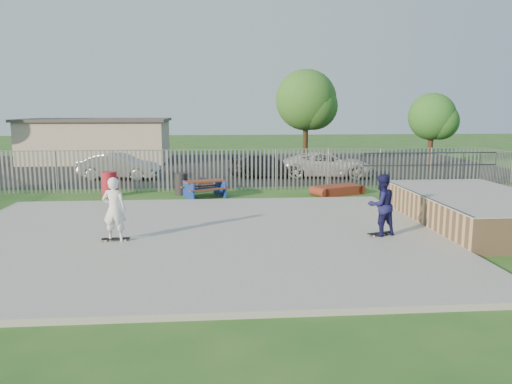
{
  "coord_description": "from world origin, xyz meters",
  "views": [
    {
      "loc": [
        0.64,
        -14.94,
        3.97
      ],
      "look_at": [
        2.05,
        2.0,
        1.1
      ],
      "focal_mm": 35.0,
      "sensor_mm": 36.0,
      "label": 1
    }
  ],
  "objects": [
    {
      "name": "concrete_slab",
      "position": [
        0.0,
        0.0,
        0.07
      ],
      "size": [
        15.0,
        12.0,
        0.15
      ],
      "primitive_type": "cube",
      "color": "#999994",
      "rests_on": "ground"
    },
    {
      "name": "car_dark",
      "position": [
        3.65,
        13.41,
        0.68
      ],
      "size": [
        4.61,
        2.04,
        1.31
      ],
      "primitive_type": "imported",
      "rotation": [
        0.0,
        0.0,
        1.53
      ],
      "color": "black",
      "rests_on": "parking_lot"
    },
    {
      "name": "skater_navy",
      "position": [
        5.62,
        -0.57,
        1.09
      ],
      "size": [
        1.09,
        0.97,
        1.87
      ],
      "primitive_type": "imported",
      "rotation": [
        0.0,
        0.0,
        3.47
      ],
      "color": "#161544",
      "rests_on": "concrete_slab"
    },
    {
      "name": "ground",
      "position": [
        0.0,
        0.0,
        0.0
      ],
      "size": [
        120.0,
        120.0,
        0.0
      ],
      "primitive_type": "plane",
      "color": "#24581E",
      "rests_on": "ground"
    },
    {
      "name": "picnic_table",
      "position": [
        0.16,
        7.26,
        0.39
      ],
      "size": [
        2.22,
        2.05,
        0.76
      ],
      "rotation": [
        0.0,
        0.0,
        0.39
      ],
      "color": "brown",
      "rests_on": "ground"
    },
    {
      "name": "car_silver",
      "position": [
        -4.7,
        13.37,
        0.75
      ],
      "size": [
        4.6,
        2.28,
        1.45
      ],
      "primitive_type": "imported",
      "rotation": [
        0.0,
        0.0,
        1.39
      ],
      "color": "#9E9DA2",
      "rests_on": "parking_lot"
    },
    {
      "name": "skater_white",
      "position": [
        -2.27,
        -0.56,
        1.09
      ],
      "size": [
        0.73,
        0.53,
        1.87
      ],
      "primitive_type": "imported",
      "rotation": [
        0.0,
        0.0,
        3.02
      ],
      "color": "white",
      "rests_on": "concrete_slab"
    },
    {
      "name": "tree_mid",
      "position": [
        7.22,
        20.93,
        4.52
      ],
      "size": [
        4.35,
        4.35,
        6.71
      ],
      "color": "#382A16",
      "rests_on": "ground"
    },
    {
      "name": "funbox",
      "position": [
        6.3,
        7.47,
        0.21
      ],
      "size": [
        2.34,
        1.81,
        0.42
      ],
      "rotation": [
        0.0,
        0.0,
        0.42
      ],
      "color": "maroon",
      "rests_on": "ground"
    },
    {
      "name": "skateboard_a",
      "position": [
        5.62,
        -0.57,
        0.19
      ],
      "size": [
        0.82,
        0.45,
        0.08
      ],
      "rotation": [
        0.0,
        0.0,
        0.33
      ],
      "color": "black",
      "rests_on": "concrete_slab"
    },
    {
      "name": "trash_bin_red",
      "position": [
        -4.15,
        7.97,
        0.55
      ],
      "size": [
        0.67,
        0.67,
        1.11
      ],
      "primitive_type": "cylinder",
      "color": "#A51926",
      "rests_on": "ground"
    },
    {
      "name": "building",
      "position": [
        -8.0,
        23.0,
        1.61
      ],
      "size": [
        10.4,
        6.4,
        3.2
      ],
      "color": "beige",
      "rests_on": "ground"
    },
    {
      "name": "trash_bin_grey",
      "position": [
        -0.92,
        8.1,
        0.5
      ],
      "size": [
        0.6,
        0.6,
        1.0
      ],
      "primitive_type": "cylinder",
      "color": "black",
      "rests_on": "ground"
    },
    {
      "name": "skateboard_b",
      "position": [
        -2.27,
        -0.56,
        0.19
      ],
      "size": [
        0.81,
        0.24,
        0.08
      ],
      "rotation": [
        0.0,
        0.0,
        0.06
      ],
      "color": "black",
      "rests_on": "concrete_slab"
    },
    {
      "name": "quarter_pipe",
      "position": [
        9.5,
        1.04,
        0.56
      ],
      "size": [
        5.5,
        7.05,
        2.19
      ],
      "color": "#A5825C",
      "rests_on": "ground"
    },
    {
      "name": "fence",
      "position": [
        1.0,
        4.59,
        1.0
      ],
      "size": [
        26.04,
        16.02,
        2.0
      ],
      "color": "gray",
      "rests_on": "ground"
    },
    {
      "name": "parking_lot",
      "position": [
        0.0,
        19.0,
        0.01
      ],
      "size": [
        40.0,
        18.0,
        0.02
      ],
      "primitive_type": "cube",
      "color": "black",
      "rests_on": "ground"
    },
    {
      "name": "tree_right",
      "position": [
        15.67,
        18.78,
        3.36
      ],
      "size": [
        3.24,
        3.24,
        5.01
      ],
      "color": "#45281B",
      "rests_on": "ground"
    },
    {
      "name": "car_white",
      "position": [
        7.18,
        13.26,
        0.74
      ],
      "size": [
        5.57,
        3.35,
        1.45
      ],
      "primitive_type": "imported",
      "rotation": [
        0.0,
        0.0,
        1.38
      ],
      "color": "silver",
      "rests_on": "parking_lot"
    }
  ]
}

